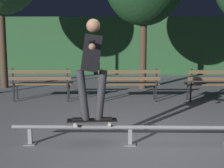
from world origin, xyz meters
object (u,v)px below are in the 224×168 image
Objects in this scene: grind_rail at (130,130)px; park_bench_right_center at (217,81)px; skateboard at (92,121)px; park_bench_left_center at (129,81)px; skateboarder at (92,61)px; park_bench_leftmost at (41,81)px.

grind_rail is 4.17m from park_bench_right_center.
park_bench_left_center is at bearing 78.46° from skateboard.
skateboarder reaches higher than park_bench_left_center.
park_bench_left_center is (2.29, 0.00, 0.00)m from park_bench_leftmost.
grind_rail is 0.61m from skateboard.
park_bench_right_center is (2.29, 0.00, 0.00)m from park_bench_left_center.
skateboard is 0.51× the size of skateboarder.
park_bench_left_center is at bearing 0.00° from park_bench_leftmost.
park_bench_left_center is 2.29m from park_bench_right_center.
skateboarder is (-0.59, 0.00, 1.08)m from grind_rail.
park_bench_right_center is at bearing 48.69° from skateboard.
skateboard is 0.49× the size of park_bench_leftmost.
park_bench_right_center is at bearing 48.72° from skateboarder.
skateboarder is 3.84m from park_bench_leftmost.
skateboarder is 4.59m from park_bench_right_center.
grind_rail is at bearing -0.00° from skateboard.
park_bench_left_center is at bearing 180.00° from park_bench_right_center.
park_bench_leftmost and park_bench_right_center have the same top height.
grind_rail is 2.31× the size of park_bench_right_center.
skateboarder is at bearing -131.28° from park_bench_right_center.
skateboarder is at bearing 179.97° from grind_rail.
skateboarder is 3.56m from park_bench_left_center.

